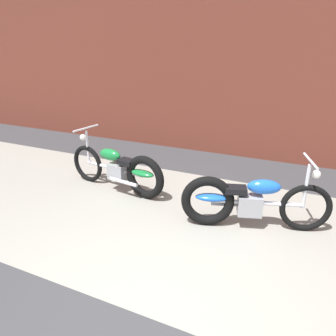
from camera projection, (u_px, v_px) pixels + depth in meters
name	position (u px, v px, depth m)	size (l,w,h in m)	color
ground_plane	(143.00, 316.00, 3.01)	(80.00, 80.00, 0.00)	#38383A
sidewalk_slab	(204.00, 226.00, 4.49)	(36.00, 3.50, 0.01)	gray
brick_building_wall	(266.00, 22.00, 6.41)	(36.00, 0.50, 5.59)	brown
motorcycle_green	(121.00, 169.00, 5.44)	(2.00, 0.64, 1.03)	black
motorcycle_blue	(244.00, 201.00, 4.35)	(1.94, 0.84, 1.03)	black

